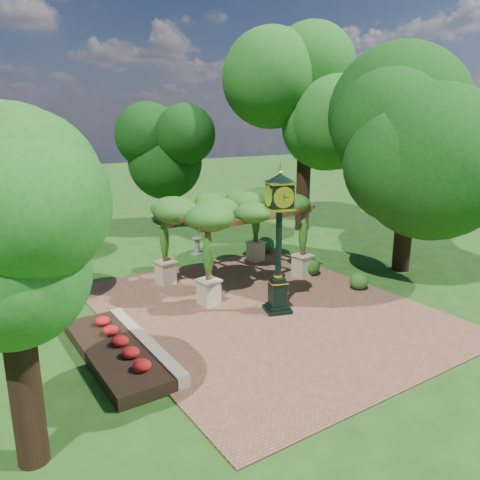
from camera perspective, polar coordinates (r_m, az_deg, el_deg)
ground at (r=15.79m, az=5.07°, el=-9.66°), size 120.00×120.00×0.00m
brick_plaza at (r=16.51m, az=2.89°, el=-8.44°), size 10.00×12.00×0.04m
border_wall at (r=14.01m, az=-11.56°, el=-12.29°), size 0.35×5.00×0.40m
flower_bed at (r=13.76m, az=-15.12°, el=-13.13°), size 1.50×5.00×0.36m
pedestal_clock at (r=15.48m, az=4.78°, el=1.14°), size 1.20×1.20×4.83m
pergola at (r=18.65m, az=-0.59°, el=3.56°), size 6.01×4.17×3.55m
sundial at (r=22.99m, az=-5.24°, el=-0.91°), size 0.59×0.59×0.86m
shrub_front at (r=18.79m, az=14.28°, el=-4.87°), size 0.89×0.89×0.65m
shrub_mid at (r=20.06m, az=8.54°, el=-3.19°), size 0.89×0.89×0.75m
shrub_back at (r=23.20m, az=3.12°, el=-0.57°), size 1.07×1.07×0.79m
tree_west_far at (r=22.02m, az=-26.80°, el=8.93°), size 3.48×3.48×7.17m
tree_north at (r=28.61m, az=-8.76°, el=11.25°), size 4.31×4.31×7.19m
tree_east_far at (r=27.89m, az=8.07°, el=16.87°), size 5.59×5.59×11.19m
tree_east_near at (r=20.98m, az=20.23°, el=11.82°), size 5.66×5.66×8.42m
tree_southwest at (r=8.94m, az=-26.59°, el=-0.09°), size 2.76×2.76×6.50m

